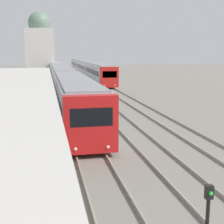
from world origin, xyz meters
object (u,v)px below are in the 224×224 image
person_on_platform (38,137)px  train_near (62,78)px  signal_post_near (208,210)px  train_far (87,68)px

person_on_platform → train_near: 28.22m
train_near → signal_post_near: 33.28m
person_on_platform → train_far: 54.89m
train_far → signal_post_near: bearing=-94.3°
train_near → train_far: train_near is taller
train_far → signal_post_near: 59.45m
person_on_platform → train_near: (2.38, 28.12, -0.09)m
train_near → signal_post_near: train_near is taller
train_near → signal_post_near: bearing=-86.7°
train_far → signal_post_near: train_far is taller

